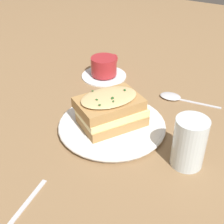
{
  "coord_description": "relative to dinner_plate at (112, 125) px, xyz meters",
  "views": [
    {
      "loc": [
        -0.31,
        0.53,
        0.45
      ],
      "look_at": [
        -0.01,
        0.01,
        0.05
      ],
      "focal_mm": 50.0,
      "sensor_mm": 36.0,
      "label": 1
    }
  ],
  "objects": [
    {
      "name": "teacup_with_saucer",
      "position": [
        0.15,
        -0.22,
        0.02
      ],
      "size": [
        0.14,
        0.14,
        0.06
      ],
      "rotation": [
        0.0,
        0.0,
        4.6
      ],
      "color": "white",
      "rests_on": "ground_plane"
    },
    {
      "name": "sandwich",
      "position": [
        0.0,
        0.0,
        0.04
      ],
      "size": [
        0.17,
        0.18,
        0.08
      ],
      "rotation": [
        0.0,
        0.0,
        4.14
      ],
      "color": "#B2844C",
      "rests_on": "dinner_plate"
    },
    {
      "name": "spoon",
      "position": [
        -0.08,
        -0.2,
        -0.0
      ],
      "size": [
        0.17,
        0.05,
        0.01
      ],
      "rotation": [
        0.0,
        0.0,
        4.82
      ],
      "color": "silver",
      "rests_on": "ground_plane"
    },
    {
      "name": "dinner_plate",
      "position": [
        0.0,
        0.0,
        0.0
      ],
      "size": [
        0.25,
        0.25,
        0.02
      ],
      "color": "white",
      "rests_on": "ground_plane"
    },
    {
      "name": "ground_plane",
      "position": [
        0.01,
        -0.01,
        -0.01
      ],
      "size": [
        2.4,
        2.4,
        0.0
      ],
      "primitive_type": "plane",
      "color": "olive"
    },
    {
      "name": "water_glass",
      "position": [
        -0.19,
        0.03,
        0.05
      ],
      "size": [
        0.07,
        0.07,
        0.11
      ],
      "primitive_type": "cylinder",
      "color": "silver",
      "rests_on": "ground_plane"
    }
  ]
}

